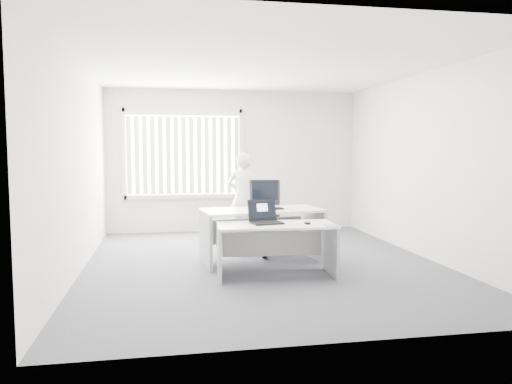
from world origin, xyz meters
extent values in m
plane|color=#5A5A62|center=(0.00, 0.00, 0.00)|extent=(6.00, 6.00, 0.00)
cube|color=beige|center=(0.00, 3.00, 1.40)|extent=(5.00, 0.02, 2.80)
cube|color=beige|center=(0.00, -3.00, 1.40)|extent=(5.00, 0.02, 2.80)
cube|color=beige|center=(-2.50, 0.00, 1.40)|extent=(0.02, 6.00, 2.80)
cube|color=beige|center=(2.50, 0.00, 1.40)|extent=(0.02, 6.00, 2.80)
cube|color=silver|center=(0.00, 0.00, 2.80)|extent=(5.00, 6.00, 0.02)
cube|color=silver|center=(-1.00, 2.96, 1.55)|extent=(2.32, 0.06, 1.76)
cube|color=white|center=(0.03, -0.74, 0.67)|extent=(1.55, 0.79, 0.03)
cube|color=#9B9B9E|center=(-0.71, -0.69, 0.33)|extent=(0.08, 0.65, 0.66)
cube|color=#9B9B9E|center=(0.76, -0.78, 0.33)|extent=(0.08, 0.65, 0.66)
cube|color=white|center=(0.00, 0.10, 0.76)|extent=(1.79, 1.01, 0.03)
cube|color=#9B9B9E|center=(-0.82, 0.00, 0.37)|extent=(0.13, 0.74, 0.75)
cube|color=#9B9B9E|center=(0.83, 0.20, 0.37)|extent=(0.13, 0.74, 0.75)
cylinder|color=black|center=(0.11, 0.63, 0.04)|extent=(0.86, 0.86, 0.09)
cylinder|color=black|center=(0.11, 0.63, 0.25)|extent=(0.08, 0.08, 0.50)
cube|color=black|center=(0.11, 0.63, 0.50)|extent=(0.66, 0.66, 0.08)
cube|color=black|center=(0.20, 0.84, 0.85)|extent=(0.47, 0.24, 0.60)
imported|color=silver|center=(-0.01, 1.76, 0.80)|extent=(0.69, 0.59, 1.59)
cube|color=white|center=(0.34, -0.78, 0.69)|extent=(0.30, 0.23, 0.00)
cube|color=silver|center=(0.66, -1.01, 0.69)|extent=(0.15, 0.20, 0.01)
cube|color=black|center=(0.07, 0.02, 0.79)|extent=(0.48, 0.26, 0.02)
camera|label=1|loc=(-1.37, -6.93, 1.65)|focal=35.00mm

